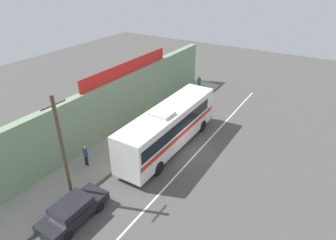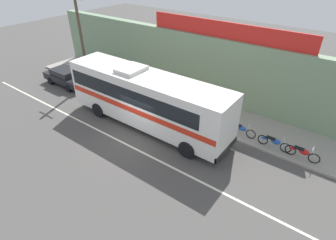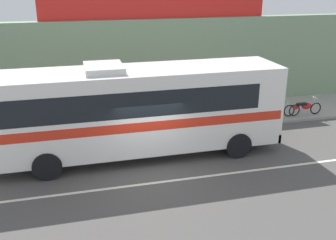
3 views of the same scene
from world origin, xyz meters
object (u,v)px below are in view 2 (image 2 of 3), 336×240
parked_car (66,76)px  motorcycle_blue (302,152)px  utility_pole (81,38)px  pedestrian_far_right (201,98)px  motorcycle_red (240,129)px  intercity_bus (146,97)px  motorcycle_black (274,142)px  pedestrian_by_curb (127,72)px

parked_car → motorcycle_blue: (18.74, 1.55, -0.17)m
parked_car → utility_pole: (1.08, 1.38, 3.17)m
parked_car → pedestrian_far_right: size_ratio=2.56×
utility_pole → motorcycle_red: (14.01, 0.30, -3.34)m
intercity_bus → parked_car: bearing=175.6°
motorcycle_red → pedestrian_far_right: bearing=162.5°
motorcycle_blue → motorcycle_black: same height
parked_car → motorcycle_red: bearing=6.4°
motorcycle_black → pedestrian_far_right: bearing=167.7°
motorcycle_black → pedestrian_by_curb: bearing=173.2°
pedestrian_by_curb → intercity_bus: bearing=-35.3°
pedestrian_by_curb → pedestrian_far_right: bearing=-2.6°
intercity_bus → motorcycle_red: size_ratio=5.88×
utility_pole → pedestrian_by_curb: (3.03, 1.75, -2.76)m
parked_car → pedestrian_by_curb: pedestrian_by_curb is taller
pedestrian_by_curb → motorcycle_black: bearing=-6.8°
utility_pole → motorcycle_red: utility_pole is taller
motorcycle_black → pedestrian_far_right: pedestrian_far_right is taller
parked_car → utility_pole: utility_pole is taller
pedestrian_by_curb → motorcycle_red: bearing=-7.5°
parked_car → motorcycle_black: bearing=5.2°
motorcycle_red → motorcycle_blue: same height
intercity_bus → pedestrian_by_curb: (-5.47, 3.88, -0.92)m
intercity_bus → motorcycle_black: bearing=16.9°
pedestrian_far_right → pedestrian_by_curb: bearing=177.4°
intercity_bus → motorcycle_blue: 9.56m
intercity_bus → parked_car: (-9.58, 0.74, -1.33)m
motorcycle_blue → pedestrian_by_curb: bearing=173.8°
parked_car → motorcycle_black: (17.19, 1.57, -0.17)m
utility_pole → motorcycle_black: (16.11, 0.19, -3.34)m
motorcycle_red → motorcycle_black: same height
parked_car → motorcycle_red: 15.19m
utility_pole → pedestrian_by_curb: 4.46m
utility_pole → motorcycle_black: 16.46m
intercity_bus → motorcycle_black: (7.62, 2.31, -1.50)m
utility_pole → motorcycle_blue: size_ratio=3.94×
utility_pole → motorcycle_red: size_ratio=3.74×
utility_pole → motorcycle_black: size_ratio=3.77×
intercity_bus → pedestrian_far_right: size_ratio=6.81×
motorcycle_red → pedestrian_far_right: size_ratio=1.16×
motorcycle_red → pedestrian_by_curb: (-10.98, 1.45, 0.58)m
intercity_bus → motorcycle_blue: (9.16, 2.29, -1.50)m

